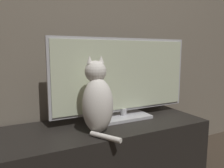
# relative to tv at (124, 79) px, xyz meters

# --- Properties ---
(tv_stand) EXTENTS (1.42, 0.51, 0.42)m
(tv_stand) POSITION_rel_tv_xyz_m (-0.21, -0.07, -0.49)
(tv_stand) COLOR black
(tv_stand) RESTS_ON ground_plane
(tv) EXTENTS (1.04, 0.22, 0.56)m
(tv) POSITION_rel_tv_xyz_m (0.00, 0.00, 0.00)
(tv) COLOR #B7B7BC
(tv) RESTS_ON tv_stand
(cat) EXTENTS (0.19, 0.31, 0.45)m
(cat) POSITION_rel_tv_xyz_m (-0.27, -0.17, -0.09)
(cat) COLOR silver
(cat) RESTS_ON tv_stand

